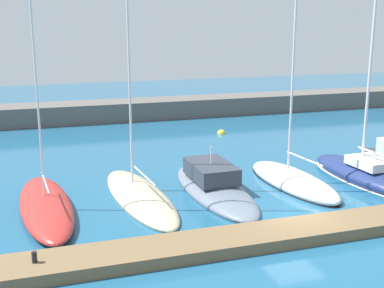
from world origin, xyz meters
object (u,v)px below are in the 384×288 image
Objects in this scene: sailboat_white_fifth at (293,181)px; sailboat_navy_sixth at (365,173)px; sailboat_red_second at (46,205)px; mooring_buoy_yellow at (221,134)px; motorboat_slate_fourth at (213,186)px; dock_bollard at (34,257)px; sailboat_sand_third at (139,195)px.

sailboat_white_fifth is 4.71m from sailboat_navy_sixth.
mooring_buoy_yellow is (14.97, 14.20, -0.35)m from sailboat_red_second.
motorboat_slate_fourth is 22.50× the size of dock_bollard.
motorboat_slate_fourth is at bearing -97.83° from sailboat_sand_third.
motorboat_slate_fourth reaches higher than dock_bollard.
motorboat_slate_fourth is at bearing 79.56° from sailboat_white_fifth.
sailboat_red_second is at bearing 83.64° from sailboat_white_fifth.
sailboat_sand_third reaches higher than sailboat_white_fifth.
sailboat_navy_sixth is 34.70× the size of dock_bollard.
sailboat_red_second is at bearing 90.60° from sailboat_sand_third.
sailboat_sand_third reaches higher than dock_bollard.
sailboat_navy_sixth is (4.70, -0.33, 0.15)m from sailboat_white_fifth.
sailboat_red_second is 6.69m from dock_bollard.
sailboat_white_fifth reaches higher than motorboat_slate_fourth.
sailboat_white_fifth is at bearing 24.15° from dock_bollard.
sailboat_sand_third is at bearing 52.20° from dock_bollard.
sailboat_sand_third is at bearing 80.35° from sailboat_white_fifth.
motorboat_slate_fourth is 9.52m from sailboat_navy_sixth.
motorboat_slate_fourth is 15.14m from mooring_buoy_yellow.
mooring_buoy_yellow is at bearing -41.07° from sailboat_sand_third.
mooring_buoy_yellow is (10.06, 13.73, -0.20)m from sailboat_sand_third.
sailboat_sand_third is 9.02m from dock_bollard.
sailboat_sand_third is 4.20m from motorboat_slate_fourth.
dock_bollard is (-0.61, -6.65, 0.38)m from sailboat_red_second.
sailboat_white_fifth is at bearing -94.31° from mooring_buoy_yellow.
dock_bollard is at bearing 171.49° from sailboat_red_second.
motorboat_slate_fourth is at bearing -112.82° from mooring_buoy_yellow.
sailboat_red_second is at bearing 85.64° from sailboat_navy_sixth.
sailboat_white_fifth is 32.20× the size of dock_bollard.
sailboat_navy_sixth reaches higher than mooring_buoy_yellow.
sailboat_sand_third is 45.79× the size of dock_bollard.
dock_bollard is at bearing 104.92° from sailboat_navy_sixth.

